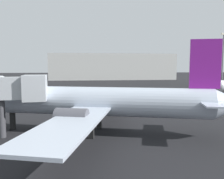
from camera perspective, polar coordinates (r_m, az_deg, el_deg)
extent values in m
cylinder|color=#B2BCCC|center=(26.31, -7.18, -2.89)|extent=(28.17, 11.01, 3.29)
cube|color=#B2BCCC|center=(26.03, -4.16, -4.05)|extent=(12.34, 30.41, 0.23)
cube|color=#B2BCCC|center=(26.00, 23.21, -2.68)|extent=(4.52, 8.52, 0.16)
cube|color=purple|center=(25.63, 22.49, 5.96)|extent=(3.08, 1.14, 5.14)
cylinder|color=#4C4C54|center=(20.84, -10.16, -7.05)|extent=(3.30, 2.50, 1.76)
cylinder|color=#4C4C54|center=(31.82, -3.25, -2.56)|extent=(3.30, 2.50, 1.76)
cube|color=black|center=(30.61, -23.78, -7.26)|extent=(0.60, 0.60, 2.11)
cube|color=black|center=(24.67, -5.18, -9.87)|extent=(0.60, 0.60, 2.11)
cube|color=black|center=(28.34, -3.21, -7.80)|extent=(0.60, 0.60, 2.11)
cone|color=white|center=(58.45, 24.20, 0.77)|extent=(3.24, 3.00, 2.70)
cone|color=silver|center=(88.97, -25.08, 2.30)|extent=(3.36, 3.14, 2.71)
cube|color=#B2B7BC|center=(26.26, -18.83, 0.42)|extent=(2.62, 2.99, 2.80)
cylinder|color=#3F3F44|center=(27.42, -26.02, -6.61)|extent=(0.70, 0.70, 4.19)
cylinder|color=slate|center=(105.47, 26.16, 6.64)|extent=(0.50, 0.50, 20.89)
cube|color=#F2EACC|center=(106.31, 26.42, 12.49)|extent=(2.40, 0.50, 0.80)
cube|color=#B7B7B2|center=(141.99, 0.01, 5.74)|extent=(74.91, 22.94, 15.47)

